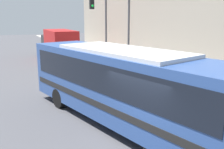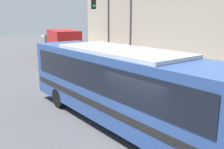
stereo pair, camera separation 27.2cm
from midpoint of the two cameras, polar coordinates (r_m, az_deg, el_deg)
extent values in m
cube|color=#B7B2A8|center=(28.40, -2.53, 4.50)|extent=(3.17, 70.00, 0.13)
cube|color=#9E9384|center=(25.77, 11.48, 14.12)|extent=(6.00, 27.92, 9.75)
cube|color=#2D4C8C|center=(9.88, 2.45, -2.16)|extent=(4.95, 10.73, 2.54)
cube|color=black|center=(9.77, 2.47, 0.43)|extent=(4.78, 9.93, 1.06)
cube|color=black|center=(10.04, 2.42, -5.23)|extent=(4.89, 10.33, 0.24)
cube|color=silver|center=(9.62, 2.52, 5.45)|extent=(3.60, 6.12, 0.16)
cylinder|color=black|center=(13.31, -3.11, -3.53)|extent=(0.50, 0.97, 0.93)
cylinder|color=black|center=(12.26, -11.44, -5.22)|extent=(0.50, 0.97, 0.93)
cylinder|color=black|center=(9.29, 19.53, -11.80)|extent=(0.50, 0.97, 0.93)
cube|color=#B21919|center=(26.31, -10.77, 7.21)|extent=(2.32, 5.79, 2.51)
cube|color=#262628|center=(30.26, -12.48, 7.15)|extent=(2.21, 2.25, 1.77)
cylinder|color=black|center=(29.79, -14.16, 5.26)|extent=(0.25, 0.90, 0.90)
cylinder|color=black|center=(25.20, -12.34, 4.02)|extent=(0.25, 0.90, 0.90)
cylinder|color=#999999|center=(13.08, 22.14, -5.03)|extent=(0.24, 0.24, 0.55)
sphere|color=#999999|center=(12.98, 22.27, -3.57)|extent=(0.23, 0.23, 0.23)
cylinder|color=#999999|center=(12.99, 22.56, -5.07)|extent=(0.11, 0.14, 0.11)
cylinder|color=#47474C|center=(19.62, 4.66, 9.27)|extent=(0.16, 0.16, 5.71)
cube|color=black|center=(18.38, -3.82, 16.08)|extent=(0.30, 0.24, 0.90)
sphere|color=#19D83F|center=(18.24, -3.65, 15.40)|extent=(0.18, 0.18, 0.18)
cylinder|color=#47474C|center=(16.52, 10.51, 0.31)|extent=(0.06, 0.06, 1.10)
cylinder|color=#4C4C51|center=(16.39, 10.60, 2.56)|extent=(0.14, 0.14, 0.22)
cylinder|color=#47474C|center=(23.80, -0.46, 10.94)|extent=(0.18, 0.18, 6.53)
cylinder|color=#47382D|center=(23.17, 3.89, 3.77)|extent=(0.28, 0.28, 0.83)
cylinder|color=#2659A5|center=(23.06, 3.92, 5.64)|extent=(0.34, 0.34, 0.69)
sphere|color=tan|center=(23.01, 3.94, 6.77)|extent=(0.22, 0.22, 0.22)
camera|label=1|loc=(0.14, -89.40, 0.14)|focal=40.00mm
camera|label=2|loc=(0.14, 90.60, -0.14)|focal=40.00mm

